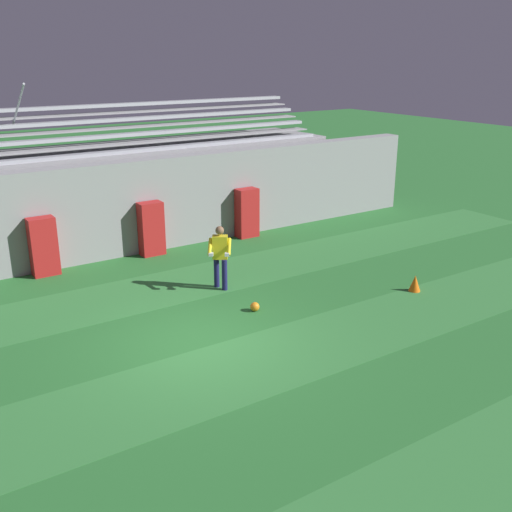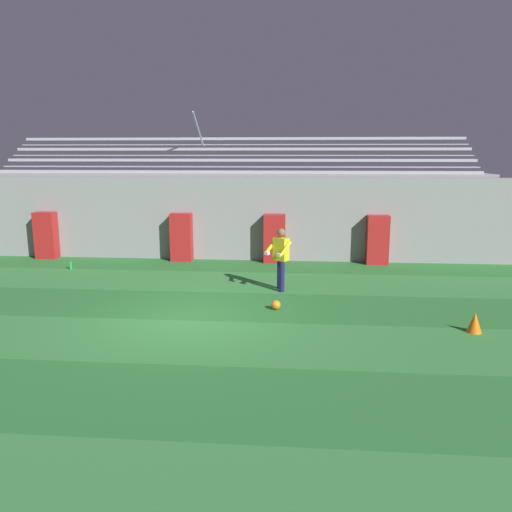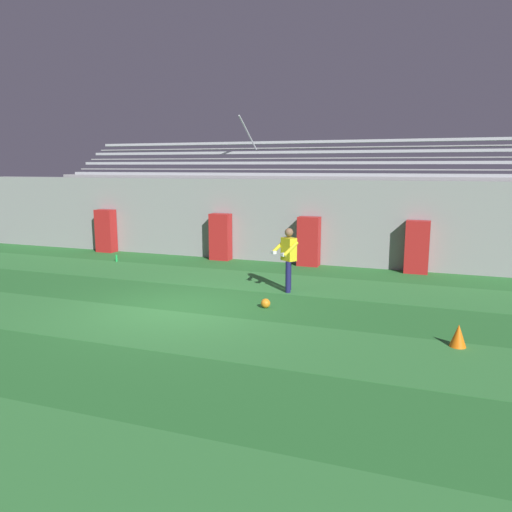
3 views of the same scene
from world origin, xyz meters
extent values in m
plane|color=#286B2D|center=(0.00, 0.00, 0.00)|extent=(80.00, 80.00, 0.00)
cube|color=#337A38|center=(0.00, -1.38, 0.00)|extent=(28.00, 2.31, 0.01)
cube|color=#337A38|center=(0.00, 3.24, 0.00)|extent=(28.00, 2.31, 0.01)
cube|color=gray|center=(0.00, 6.50, 1.40)|extent=(24.00, 0.60, 2.80)
cube|color=#B21E1E|center=(-1.58, 5.95, 0.81)|extent=(0.71, 0.44, 1.61)
cube|color=#B21E1E|center=(1.58, 5.95, 0.81)|extent=(0.71, 0.44, 1.61)
cube|color=#B21E1E|center=(4.96, 5.95, 0.81)|extent=(0.71, 0.44, 1.61)
cube|color=gray|center=(0.00, 8.50, 1.45)|extent=(18.00, 3.20, 2.90)
cube|color=#A8AAB2|center=(0.00, 7.25, 2.95)|extent=(17.10, 0.36, 0.10)
cube|color=gray|center=(0.00, 7.05, 2.72)|extent=(17.10, 0.60, 0.04)
cube|color=#A8AAB2|center=(0.00, 7.95, 3.35)|extent=(17.10, 0.36, 0.10)
cube|color=gray|center=(0.00, 7.75, 3.12)|extent=(17.10, 0.60, 0.04)
cube|color=#A8AAB2|center=(0.00, 8.65, 3.75)|extent=(17.10, 0.36, 0.10)
cube|color=gray|center=(0.00, 8.45, 3.52)|extent=(17.10, 0.60, 0.04)
cube|color=#A8AAB2|center=(0.00, 9.35, 4.15)|extent=(17.10, 0.36, 0.10)
cube|color=gray|center=(0.00, 9.15, 3.92)|extent=(17.10, 0.60, 0.04)
cylinder|color=#A8AAB2|center=(-1.31, 8.05, 4.40)|extent=(0.06, 1.93, 1.25)
cylinder|color=#19194C|center=(1.95, 2.29, 0.41)|extent=(0.19, 0.19, 0.82)
cylinder|color=#19194C|center=(1.88, 2.58, 0.41)|extent=(0.19, 0.19, 0.82)
cube|color=yellow|center=(1.92, 2.43, 1.12)|extent=(0.45, 0.41, 0.60)
sphere|color=brown|center=(1.92, 2.43, 1.56)|extent=(0.22, 0.22, 0.22)
cylinder|color=yellow|center=(2.03, 2.18, 1.17)|extent=(0.34, 0.44, 0.37)
cylinder|color=yellow|center=(1.64, 2.45, 1.17)|extent=(0.34, 0.44, 0.37)
cube|color=silver|center=(1.89, 2.04, 1.04)|extent=(0.15, 0.15, 0.08)
cube|color=silver|center=(1.56, 2.27, 1.04)|extent=(0.15, 0.15, 0.08)
sphere|color=orange|center=(1.86, 0.74, 0.11)|extent=(0.22, 0.22, 0.22)
cone|color=orange|center=(5.96, -0.45, 0.21)|extent=(0.30, 0.30, 0.42)
camera|label=1|loc=(-5.23, -10.09, 5.78)|focal=42.00mm
camera|label=2|loc=(2.33, -10.45, 3.57)|focal=35.00mm
camera|label=3|loc=(5.45, -9.82, 3.24)|focal=35.00mm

